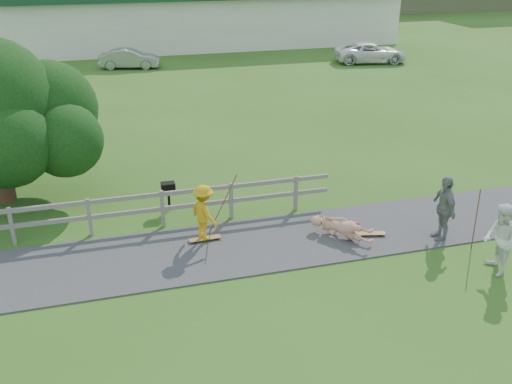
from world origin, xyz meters
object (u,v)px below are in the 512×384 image
(skater_rider, at_px, (204,216))
(spectator_b, at_px, (444,208))
(bbq, at_px, (169,196))
(spectator_a, at_px, (500,240))
(skater_fallen, at_px, (341,228))
(car_white, at_px, (371,53))
(car_silver, at_px, (129,59))

(skater_rider, height_order, spectator_b, spectator_b)
(bbq, bearing_deg, spectator_a, -37.75)
(skater_fallen, distance_m, spectator_b, 2.78)
(skater_fallen, relative_size, bbq, 2.01)
(spectator_a, relative_size, car_white, 0.38)
(skater_rider, relative_size, spectator_b, 0.84)
(skater_rider, height_order, spectator_a, spectator_a)
(skater_rider, bearing_deg, bbq, -8.03)
(spectator_b, bearing_deg, skater_fallen, -99.87)
(spectator_a, distance_m, car_silver, 28.42)
(skater_fallen, relative_size, car_silver, 0.47)
(skater_rider, xyz_separation_m, car_silver, (-0.14, 24.13, -0.16))
(car_silver, bearing_deg, skater_rider, -167.78)
(skater_fallen, xyz_separation_m, spectator_a, (2.95, -2.63, 0.58))
(car_white, relative_size, bbq, 5.35)
(spectator_b, height_order, bbq, spectator_b)
(car_silver, bearing_deg, spectator_a, -154.45)
(car_white, bearing_deg, spectator_b, 168.98)
(skater_fallen, xyz_separation_m, car_white, (11.96, 22.48, 0.34))
(bbq, bearing_deg, spectator_b, -28.45)
(skater_fallen, distance_m, spectator_a, 4.00)
(car_white, bearing_deg, skater_fallen, 162.88)
(spectator_b, xyz_separation_m, car_silver, (-6.38, 25.72, -0.30))
(spectator_b, bearing_deg, bbq, -113.40)
(car_silver, relative_size, bbq, 4.24)
(skater_rider, xyz_separation_m, skater_fallen, (3.62, -0.85, -0.45))
(spectator_a, height_order, bbq, spectator_a)
(skater_rider, height_order, car_silver, skater_rider)
(skater_fallen, relative_size, spectator_a, 0.99)
(skater_fallen, distance_m, car_white, 25.47)
(skater_rider, relative_size, car_silver, 0.41)
(skater_rider, bearing_deg, spectator_a, -142.00)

